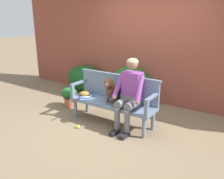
% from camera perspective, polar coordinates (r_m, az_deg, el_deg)
% --- Properties ---
extents(ground_plane, '(40.00, 40.00, 0.00)m').
position_cam_1_polar(ground_plane, '(4.56, 0.00, -8.26)').
color(ground_plane, '#7A664C').
extents(brick_garden_fence, '(8.00, 0.30, 2.67)m').
position_cam_1_polar(brick_garden_fence, '(5.64, 9.72, 10.65)').
color(brick_garden_fence, brown).
rests_on(brick_garden_fence, ground).
extents(hedge_bush_mid_right, '(1.01, 0.99, 0.85)m').
position_cam_1_polar(hedge_bush_mid_right, '(5.62, 4.60, 1.33)').
color(hedge_bush_mid_right, '#1E5B23').
rests_on(hedge_bush_mid_right, ground).
extents(hedge_bush_far_right, '(0.96, 0.59, 0.83)m').
position_cam_1_polar(hedge_bush_far_right, '(5.65, 4.38, 1.33)').
color(hedge_bush_far_right, '#286B2D').
rests_on(hedge_bush_far_right, ground).
extents(hedge_bush_far_left, '(1.10, 0.70, 0.72)m').
position_cam_1_polar(hedge_bush_far_left, '(6.40, -6.63, 2.67)').
color(hedge_bush_far_left, '#194C1E').
rests_on(hedge_bush_far_left, ground).
extents(garden_bench, '(1.70, 0.49, 0.44)m').
position_cam_1_polar(garden_bench, '(4.41, 0.00, -3.82)').
color(garden_bench, slate).
rests_on(garden_bench, ground).
extents(bench_backrest, '(1.74, 0.06, 0.50)m').
position_cam_1_polar(bench_backrest, '(4.48, 1.53, 0.74)').
color(bench_backrest, slate).
rests_on(bench_backrest, garden_bench).
extents(bench_armrest_left_end, '(0.06, 0.49, 0.28)m').
position_cam_1_polar(bench_armrest_left_end, '(4.74, -8.80, 0.80)').
color(bench_armrest_left_end, slate).
rests_on(bench_armrest_left_end, garden_bench).
extents(bench_armrest_right_end, '(0.06, 0.49, 0.28)m').
position_cam_1_polar(bench_armrest_right_end, '(3.88, 9.32, -3.00)').
color(bench_armrest_right_end, slate).
rests_on(bench_armrest_right_end, garden_bench).
extents(person_seated, '(0.56, 0.65, 1.31)m').
position_cam_1_polar(person_seated, '(4.10, 4.41, -0.61)').
color(person_seated, black).
rests_on(person_seated, ground).
extents(dog_on_bench, '(0.24, 0.50, 0.49)m').
position_cam_1_polar(dog_on_bench, '(4.32, 0.07, -0.04)').
color(dog_on_bench, brown).
rests_on(dog_on_bench, garden_bench).
extents(tennis_racket, '(0.29, 0.56, 0.03)m').
position_cam_1_polar(tennis_racket, '(4.72, -6.61, -1.63)').
color(tennis_racket, blue).
rests_on(tennis_racket, garden_bench).
extents(baseball_glove, '(0.28, 0.26, 0.09)m').
position_cam_1_polar(baseball_glove, '(4.77, -6.75, -0.99)').
color(baseball_glove, '#9E6B2D').
rests_on(baseball_glove, garden_bench).
extents(tennis_ball, '(0.07, 0.07, 0.07)m').
position_cam_1_polar(tennis_ball, '(4.39, -8.35, -9.06)').
color(tennis_ball, '#CCDB33').
rests_on(tennis_ball, ground).
extents(potted_plant, '(0.36, 0.36, 0.45)m').
position_cam_1_polar(potted_plant, '(5.37, -10.56, -1.43)').
color(potted_plant, '#A85B3D').
rests_on(potted_plant, ground).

